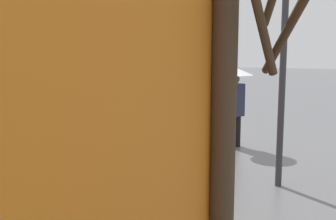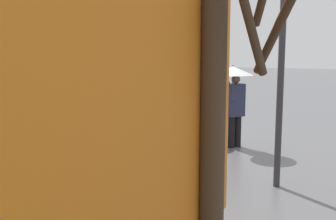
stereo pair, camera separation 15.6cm
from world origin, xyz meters
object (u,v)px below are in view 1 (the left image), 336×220
Objects in this scene: pedestrian_far_side at (233,87)px; cargo_van_parked_right at (61,93)px; pedestrian_pink_side at (138,89)px; pedestrian_black_side at (181,84)px; pedestrian_white_side at (129,86)px; bare_tree_near at (227,128)px; hand_dolly_boxes at (152,114)px; shopping_cart_vendor at (197,125)px; street_lamp at (283,59)px.

cargo_van_parked_right is at bearing 0.11° from pedestrian_far_side.
pedestrian_pink_side and pedestrian_black_side have the same top height.
pedestrian_white_side is 0.55× the size of bare_tree_near.
hand_dolly_boxes is 7.04m from bare_tree_near.
pedestrian_white_side is at bearing 16.33° from shopping_cart_vendor.
pedestrian_white_side reaches higher than shopping_cart_vendor.
cargo_van_parked_right is at bearing -3.88° from shopping_cart_vendor.
cargo_van_parked_right is 2.53× the size of pedestrian_white_side.
pedestrian_black_side is (-0.34, -1.19, 0.72)m from hand_dolly_boxes.
cargo_van_parked_right is 3.57× the size of hand_dolly_boxes.
cargo_van_parked_right is at bearing -23.29° from pedestrian_pink_side.
bare_tree_near is 1.02× the size of street_lamp.
pedestrian_pink_side is at bearing 48.77° from shopping_cart_vendor.
pedestrian_black_side is 1.00× the size of pedestrian_white_side.
bare_tree_near reaches higher than pedestrian_pink_side.
pedestrian_far_side is at bearing -75.57° from bare_tree_near.
shopping_cart_vendor is 2.05m from pedestrian_white_side.
pedestrian_black_side is 7.86m from bare_tree_near.
pedestrian_far_side is 0.55× the size of bare_tree_near.
pedestrian_far_side is at bearing 164.51° from pedestrian_black_side.
pedestrian_black_side is at bearing -15.49° from pedestrian_far_side.
pedestrian_pink_side reaches higher than shopping_cart_vendor.
cargo_van_parked_right is at bearing -42.67° from bare_tree_near.
shopping_cart_vendor is at bearing -43.23° from street_lamp.
street_lamp is (-2.48, 2.33, 1.80)m from shopping_cart_vendor.
pedestrian_far_side is at bearing -159.63° from shopping_cart_vendor.
cargo_van_parked_right is 9.82m from bare_tree_near.
bare_tree_near is at bearing 112.20° from shopping_cart_vendor.
pedestrian_pink_side is at bearing -17.45° from street_lamp.
hand_dolly_boxes is 1.09m from pedestrian_pink_side.
bare_tree_near reaches higher than pedestrian_black_side.
cargo_van_parked_right is 3.05m from pedestrian_white_side.
pedestrian_black_side is 0.56× the size of street_lamp.
bare_tree_near is at bearing 137.33° from cargo_van_parked_right.
pedestrian_white_side is at bearing -53.61° from bare_tree_near.
pedestrian_black_side is 4.56m from street_lamp.
street_lamp is (-7.10, 2.65, 1.19)m from cargo_van_parked_right.
bare_tree_near is (-1.71, 6.65, 0.26)m from pedestrian_far_side.
pedestrian_pink_side is (-0.03, 0.81, 0.74)m from hand_dolly_boxes.
pedestrian_pink_side is at bearing 92.43° from hand_dolly_boxes.
hand_dolly_boxes is at bearing 168.37° from cargo_van_parked_right.
street_lamp is (-3.58, 1.92, 1.52)m from hand_dolly_boxes.
pedestrian_white_side is 4.64m from street_lamp.
cargo_van_parked_right is 7.67m from street_lamp.
bare_tree_near is at bearing 126.39° from pedestrian_white_side.
pedestrian_white_side is 7.25m from bare_tree_near.
hand_dolly_boxes is (1.10, 0.41, 0.28)m from shopping_cart_vendor.
street_lamp is (-3.55, 1.12, 0.79)m from pedestrian_pink_side.
pedestrian_black_side reaches higher than shopping_cart_vendor.
cargo_van_parked_right is 2.53× the size of pedestrian_black_side.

